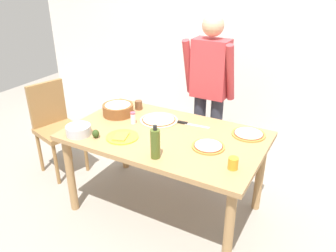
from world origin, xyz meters
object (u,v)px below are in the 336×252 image
at_px(mixing_bowl_steel, 78,130).
at_px(cup_small_brown, 139,105).
at_px(pizza_raw_on_board, 159,120).
at_px(plate_with_slice, 122,137).
at_px(cup_orange, 233,163).
at_px(pizza_cooked_on_tray, 249,134).
at_px(pizza_second_cooked, 208,146).
at_px(avocado, 96,134).
at_px(salt_shaker, 133,118).
at_px(person_cook, 209,87).
at_px(popcorn_bowl, 118,109).
at_px(chef_knife, 189,124).
at_px(dining_table, 165,144).
at_px(chair_wooden_left, 55,123).
at_px(olive_oil_bottle, 155,143).

relative_size(mixing_bowl_steel, cup_small_brown, 2.35).
height_order(pizza_raw_on_board, plate_with_slice, plate_with_slice).
relative_size(mixing_bowl_steel, cup_orange, 2.35).
height_order(pizza_raw_on_board, pizza_cooked_on_tray, same).
xyz_separation_m(pizza_second_cooked, plate_with_slice, (-0.66, -0.19, -0.00)).
relative_size(pizza_raw_on_board, avocado, 4.81).
height_order(cup_orange, salt_shaker, salt_shaker).
height_order(cup_small_brown, avocado, cup_small_brown).
height_order(person_cook, pizza_cooked_on_tray, person_cook).
distance_m(popcorn_bowl, salt_shaker, 0.24).
xyz_separation_m(person_cook, pizza_second_cooked, (0.33, -0.79, -0.17)).
relative_size(pizza_second_cooked, chef_knife, 0.86).
xyz_separation_m(person_cook, cup_small_brown, (-0.54, -0.43, -0.14)).
xyz_separation_m(dining_table, pizza_raw_on_board, (-0.17, 0.19, 0.10)).
relative_size(person_cook, mixing_bowl_steel, 8.10).
height_order(pizza_raw_on_board, popcorn_bowl, popcorn_bowl).
bearing_deg(pizza_cooked_on_tray, plate_with_slice, -148.64).
xyz_separation_m(pizza_second_cooked, popcorn_bowl, (-0.96, 0.17, 0.05)).
height_order(pizza_second_cooked, popcorn_bowl, popcorn_bowl).
height_order(pizza_second_cooked, plate_with_slice, plate_with_slice).
height_order(dining_table, cup_small_brown, cup_small_brown).
relative_size(dining_table, cup_orange, 18.82).
height_order(chair_wooden_left, cup_orange, chair_wooden_left).
distance_m(dining_table, chair_wooden_left, 1.33).
height_order(pizza_raw_on_board, avocado, avocado).
relative_size(plate_with_slice, popcorn_bowl, 0.93).
xyz_separation_m(pizza_raw_on_board, olive_oil_bottle, (0.29, -0.55, 0.10)).
height_order(popcorn_bowl, cup_orange, popcorn_bowl).
relative_size(pizza_cooked_on_tray, salt_shaker, 2.55).
height_order(chair_wooden_left, cup_small_brown, chair_wooden_left).
xyz_separation_m(chair_wooden_left, popcorn_bowl, (0.75, 0.09, 0.28)).
distance_m(chair_wooden_left, cup_small_brown, 0.93).
distance_m(person_cook, cup_orange, 1.16).
distance_m(cup_small_brown, avocado, 0.66).
distance_m(pizza_raw_on_board, cup_orange, 0.93).
height_order(plate_with_slice, olive_oil_bottle, olive_oil_bottle).
relative_size(chair_wooden_left, olive_oil_bottle, 3.71).
distance_m(person_cook, avocado, 1.21).
bearing_deg(pizza_cooked_on_tray, avocado, -149.11).
relative_size(person_cook, cup_orange, 19.06).
xyz_separation_m(dining_table, avocado, (-0.45, -0.32, 0.13)).
bearing_deg(olive_oil_bottle, avocado, 176.74).
height_order(pizza_raw_on_board, olive_oil_bottle, olive_oil_bottle).
xyz_separation_m(chair_wooden_left, pizza_cooked_on_tray, (1.92, 0.26, 0.23)).
xyz_separation_m(dining_table, mixing_bowl_steel, (-0.61, -0.35, 0.13)).
relative_size(pizza_cooked_on_tray, mixing_bowl_steel, 1.35).
xyz_separation_m(pizza_raw_on_board, avocado, (-0.28, -0.52, 0.03)).
height_order(dining_table, person_cook, person_cook).
relative_size(cup_orange, avocado, 1.21).
height_order(person_cook, avocado, person_cook).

